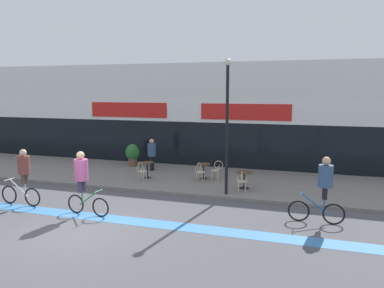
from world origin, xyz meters
TOP-DOWN VIEW (x-y plane):
  - ground_plane at (0.00, 0.00)m, footprint 120.00×120.00m
  - sidewalk_slab at (0.00, 7.25)m, footprint 40.00×5.50m
  - storefront_facade at (0.00, 11.97)m, footprint 40.00×4.06m
  - bike_lane_stripe at (0.00, 1.23)m, footprint 36.00×0.70m
  - bistro_table_0 at (-0.65, 6.50)m, footprint 0.60×0.60m
  - bistro_table_1 at (1.93, 7.14)m, footprint 0.64×0.64m
  - bistro_table_2 at (4.05, 5.97)m, footprint 0.74×0.74m
  - cafe_chair_0_near at (-0.66, 5.88)m, footprint 0.42×0.58m
  - cafe_chair_1_near at (1.93, 6.52)m, footprint 0.44×0.59m
  - cafe_chair_1_side at (2.56, 7.15)m, footprint 0.59×0.42m
  - cafe_chair_2_near at (4.06, 5.35)m, footprint 0.44×0.59m
  - planter_pot at (-2.58, 8.83)m, footprint 0.75×0.75m
  - lamp_post at (3.51, 4.92)m, footprint 0.26×0.26m
  - cyclist_0 at (-0.72, 1.34)m, footprint 1.70×0.56m
  - cyclist_1 at (7.09, 2.87)m, footprint 1.77×0.48m
  - cyclist_2 at (-3.38, 1.54)m, footprint 1.78×0.48m
  - pedestrian_near_end at (-1.12, 8.12)m, footprint 0.47×0.47m

SIDE VIEW (x-z plane):
  - ground_plane at x=0.00m, z-range 0.00..0.00m
  - bike_lane_stripe at x=0.00m, z-range 0.00..0.01m
  - sidewalk_slab at x=0.00m, z-range 0.00..0.12m
  - bistro_table_1 at x=1.93m, z-range 0.27..0.98m
  - bistro_table_2 at x=4.05m, z-range 0.28..0.99m
  - cafe_chair_0_near at x=-0.66m, z-range 0.19..1.09m
  - cafe_chair_1_near at x=1.93m, z-range 0.19..1.09m
  - cafe_chair_1_side at x=2.56m, z-range 0.19..1.09m
  - cafe_chair_2_near at x=4.06m, z-range 0.19..1.09m
  - bistro_table_0 at x=-0.65m, z-range 0.27..1.02m
  - planter_pot at x=-2.58m, z-range 0.19..1.40m
  - pedestrian_near_end at x=-1.12m, z-range 0.27..1.92m
  - cyclist_2 at x=-3.38m, z-range 0.16..2.27m
  - cyclist_1 at x=7.09m, z-range 0.19..2.37m
  - cyclist_0 at x=-0.72m, z-range 0.22..2.42m
  - storefront_facade at x=0.00m, z-range -0.01..5.69m
  - lamp_post at x=3.51m, z-range 0.52..5.84m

